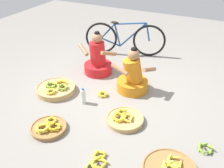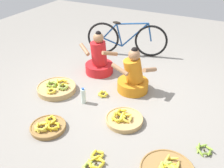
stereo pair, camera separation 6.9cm
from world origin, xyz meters
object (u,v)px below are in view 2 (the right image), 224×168
Objects in this scene: vendor_woman_behind at (99,60)px; loose_bananas_near_vendor at (103,94)px; banana_basket_mid_right at (48,127)px; banana_basket_back_center at (124,119)px; loose_bananas_front_left at (204,150)px; vendor_woman_front at (133,77)px; loose_bananas_back_left at (94,162)px; banana_basket_back_right at (57,88)px; bicycle_leaning at (127,39)px; water_bottle at (83,96)px.

vendor_woman_behind is 4.18× the size of loose_bananas_near_vendor.
banana_basket_mid_right is 1.05m from banana_basket_back_center.
vendor_woman_front is at bearing 146.25° from loose_bananas_front_left.
vendor_woman_behind is at bearing 123.97° from loose_bananas_near_vendor.
banana_basket_back_center is at bearing 90.92° from loose_bananas_back_left.
loose_bananas_back_left is (0.01, -0.84, -0.02)m from banana_basket_back_center.
banana_basket_mid_right is at bearing -59.41° from banana_basket_back_right.
bicycle_leaning is 8.36× the size of loose_bananas_near_vendor.
loose_bananas_back_left is 1.86× the size of loose_bananas_near_vendor.
vendor_woman_front is at bearing 105.02° from banana_basket_back_center.
vendor_woman_front is 0.48× the size of bicycle_leaning.
banana_basket_back_center reaches higher than loose_bananas_back_left.
banana_basket_mid_right is 0.90m from loose_bananas_back_left.
loose_bananas_near_vendor is 0.73× the size of water_bottle.
vendor_woman_front reaches higher than loose_bananas_near_vendor.
loose_bananas_back_left is at bearing -81.98° from vendor_woman_front.
vendor_woman_behind is at bearing 71.22° from banana_basket_back_right.
banana_basket_mid_right is 0.95m from banana_basket_back_right.
bicycle_leaning is (0.12, 0.98, 0.09)m from vendor_woman_behind.
bicycle_leaning reaches higher than water_bottle.
vendor_woman_front is at bearing 28.77° from banana_basket_back_right.
water_bottle is (0.58, -0.08, 0.07)m from banana_basket_back_right.
banana_basket_back_center is at bearing 35.58° from banana_basket_mid_right.
loose_bananas_near_vendor is at bearing -133.92° from vendor_woman_front.
vendor_woman_behind is at bearing 160.43° from vendor_woman_front.
loose_bananas_back_left and loose_bananas_front_left have the same top height.
loose_bananas_back_left is at bearing -144.79° from loose_bananas_front_left.
vendor_woman_front is 3.98× the size of loose_bananas_near_vendor.
loose_bananas_front_left is at bearing -33.75° from vendor_woman_front.
vendor_woman_behind is 1.75m from banana_basket_mid_right.
banana_basket_back_center is at bearing -66.37° from bicycle_leaning.
loose_bananas_front_left is (1.10, 0.77, -0.00)m from loose_bananas_back_left.
vendor_woman_front is 1.60× the size of banana_basket_mid_right.
loose_bananas_back_left is at bearing -72.43° from bicycle_leaning.
loose_bananas_front_left is at bearing -16.84° from loose_bananas_near_vendor.
loose_bananas_back_left is (0.93, -2.93, -0.33)m from bicycle_leaning.
loose_bananas_front_left is at bearing 15.49° from banana_basket_mid_right.
loose_bananas_near_vendor is at bearing 61.03° from water_bottle.
banana_basket_back_right is (-0.31, -0.90, -0.20)m from vendor_woman_behind.
loose_bananas_near_vendor is (0.45, -0.67, -0.23)m from vendor_woman_behind.
bicycle_leaning is at bearing 94.58° from water_bottle.
banana_basket_back_right reaches higher than loose_bananas_near_vendor.
vendor_woman_front is 1.47× the size of banana_basket_back_center.
loose_bananas_back_left is at bearing -51.64° from water_bottle.
banana_basket_back_right is at bearing 171.08° from banana_basket_back_center.
banana_basket_mid_right is at bearing -84.09° from vendor_woman_behind.
banana_basket_back_center is (1.03, -1.11, -0.22)m from vendor_woman_behind.
vendor_woman_front is 1.70m from loose_bananas_back_left.
vendor_woman_behind is 2.25× the size of loose_bananas_back_left.
vendor_woman_behind is at bearing 95.91° from banana_basket_mid_right.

